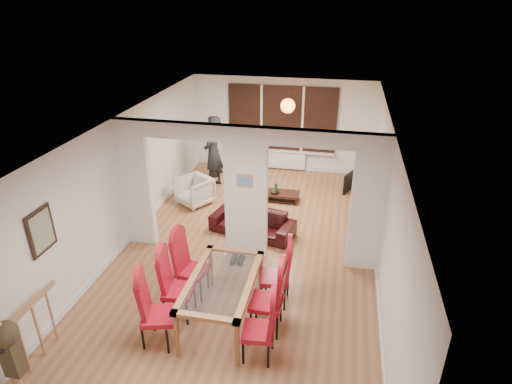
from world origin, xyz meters
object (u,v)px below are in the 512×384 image
(person, at_px, (213,152))
(coffee_table, at_px, (280,196))
(bottle, at_px, (276,188))
(dining_table, at_px, (222,300))
(sofa, at_px, (252,222))
(armchair, at_px, (195,191))
(dining_chair_ra, at_px, (258,327))
(television, at_px, (348,179))
(bowl, at_px, (275,192))
(dining_chair_la, at_px, (158,311))
(dining_chair_lb, at_px, (178,286))
(dining_chair_lc, at_px, (192,267))
(dining_chair_rc, at_px, (275,273))
(dining_chair_rb, at_px, (266,298))

(person, relative_size, coffee_table, 2.06)
(bottle, bearing_deg, dining_table, -91.72)
(sofa, bearing_deg, armchair, 160.77)
(dining_chair_ra, relative_size, sofa, 0.61)
(television, bearing_deg, bowl, 146.74)
(bottle, bearing_deg, bowl, -137.15)
(armchair, relative_size, television, 0.81)
(dining_chair_la, bearing_deg, dining_chair_ra, -14.10)
(dining_chair_lb, relative_size, armchair, 1.53)
(coffee_table, height_order, bowl, bowl)
(sofa, bearing_deg, television, 67.80)
(dining_table, distance_m, armchair, 4.18)
(person, xyz_separation_m, bottle, (1.72, -0.49, -0.61))
(dining_chair_lc, bearing_deg, dining_chair_rc, 13.46)
(dining_chair_lc, height_order, bowl, dining_chair_lc)
(dining_chair_lc, height_order, dining_chair_ra, dining_chair_lc)
(dining_chair_rb, distance_m, armchair, 4.55)
(dining_chair_lb, bearing_deg, dining_table, -4.81)
(dining_chair_rb, relative_size, person, 0.62)
(dining_table, height_order, person, person)
(coffee_table, height_order, bottle, bottle)
(dining_chair_ra, bearing_deg, dining_chair_lb, 151.44)
(dining_chair_rc, bearing_deg, sofa, 104.58)
(dining_chair_ra, bearing_deg, dining_chair_rb, 82.85)
(armchair, xyz_separation_m, coffee_table, (2.00, 0.58, -0.23))
(dining_chair_rb, bearing_deg, bottle, 99.07)
(dining_chair_rb, bearing_deg, dining_chair_rc, 89.48)
(dining_chair_ra, distance_m, sofa, 3.41)
(armchair, bearing_deg, dining_chair_rb, -23.43)
(dining_table, relative_size, dining_chair_rc, 1.51)
(dining_chair_ra, bearing_deg, dining_chair_rc, 82.30)
(sofa, relative_size, person, 0.93)
(dining_chair_la, relative_size, dining_chair_rb, 0.97)
(dining_chair_ra, height_order, sofa, dining_chair_ra)
(dining_chair_ra, xyz_separation_m, armchair, (-2.45, 4.38, -0.20))
(bottle, bearing_deg, dining_chair_lc, -101.68)
(dining_table, bearing_deg, sofa, 92.34)
(coffee_table, distance_m, bowl, 0.20)
(dining_chair_ra, relative_size, bowl, 4.82)
(sofa, height_order, bottle, sofa)
(bowl, bearing_deg, person, 162.81)
(coffee_table, bearing_deg, dining_chair_rc, -82.58)
(dining_chair_rb, relative_size, bottle, 4.46)
(person, height_order, coffee_table, person)
(dining_chair_rc, relative_size, armchair, 1.54)
(bowl, bearing_deg, dining_chair_la, -100.14)
(dining_chair_lb, xyz_separation_m, bowl, (0.81, 4.32, -0.33))
(person, bearing_deg, bottle, 79.53)
(dining_chair_la, bearing_deg, sofa, 63.66)
(dining_chair_ra, bearing_deg, dining_chair_la, 174.92)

